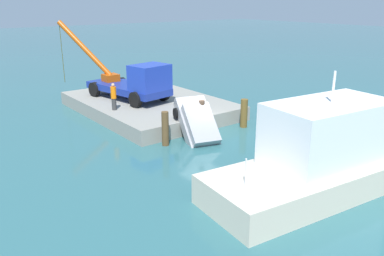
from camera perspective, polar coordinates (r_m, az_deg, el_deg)
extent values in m
plane|color=#2D6066|center=(22.72, 2.25, -1.01)|extent=(200.00, 200.00, 0.00)
cube|color=gray|center=(27.55, -6.21, 3.26)|extent=(11.48, 7.97, 0.88)
cube|color=navy|center=(27.62, -9.15, 5.66)|extent=(6.66, 3.46, 0.45)
cube|color=#1F39AF|center=(25.70, -6.05, 7.21)|extent=(2.15, 2.58, 1.61)
cylinder|color=black|center=(26.80, -4.13, 4.97)|extent=(1.04, 0.47, 1.00)
cylinder|color=black|center=(25.25, -8.10, 4.02)|extent=(1.04, 0.47, 1.00)
cylinder|color=black|center=(30.11, -9.99, 6.19)|extent=(1.04, 0.47, 1.00)
cylinder|color=black|center=(28.74, -13.79, 5.38)|extent=(1.04, 0.47, 1.00)
cylinder|color=#BF4C0C|center=(29.81, -15.10, 10.89)|extent=(3.74, 2.54, 3.86)
cube|color=#BF4C0C|center=(29.02, -11.56, 7.07)|extent=(1.00, 1.00, 0.50)
cylinder|color=#4C4C19|center=(31.03, -18.08, 10.18)|extent=(0.04, 0.04, 4.35)
cylinder|color=#363636|center=(24.95, -11.07, 3.37)|extent=(0.28, 0.28, 0.73)
cylinder|color=orange|center=(24.78, -11.17, 5.00)|extent=(0.34, 0.34, 0.73)
sphere|color=tan|center=(24.68, -11.24, 6.06)|extent=(0.21, 0.21, 0.21)
cube|color=#99999E|center=(21.72, 1.12, -0.62)|extent=(4.06, 2.69, 3.35)
cube|color=#99999E|center=(21.41, 1.30, 0.59)|extent=(2.50, 2.05, 1.96)
cylinder|color=black|center=(21.64, 4.21, -4.23)|extent=(0.93, 0.46, 0.90)
cylinder|color=black|center=(21.00, -0.05, -4.89)|extent=(0.93, 0.46, 0.90)
cylinder|color=black|center=(23.01, 1.81, 2.52)|extent=(0.93, 0.46, 0.90)
cylinder|color=black|center=(22.40, -2.25, 2.09)|extent=(0.93, 0.46, 0.90)
cube|color=beige|center=(17.72, 19.43, -7.18)|extent=(4.73, 11.93, 2.00)
cube|color=white|center=(16.50, 18.93, -0.64)|extent=(3.30, 5.32, 2.46)
cylinder|color=white|center=(16.04, 19.58, 5.58)|extent=(0.10, 0.10, 1.20)
cylinder|color=silver|center=(14.04, 7.68, -6.24)|extent=(0.06, 0.06, 1.00)
cylinder|color=brown|center=(20.89, -3.85, -0.10)|extent=(0.37, 0.37, 1.83)
cylinder|color=#4E3A2B|center=(22.24, 1.39, 1.37)|extent=(0.33, 0.33, 2.07)
cylinder|color=brown|center=(24.09, 7.44, 2.10)|extent=(0.43, 0.43, 1.72)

